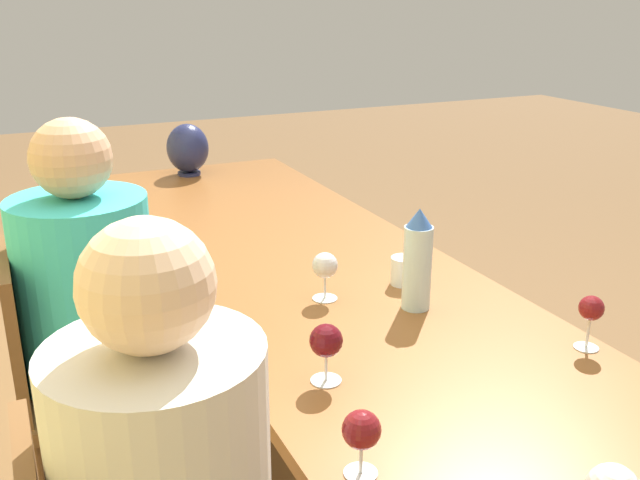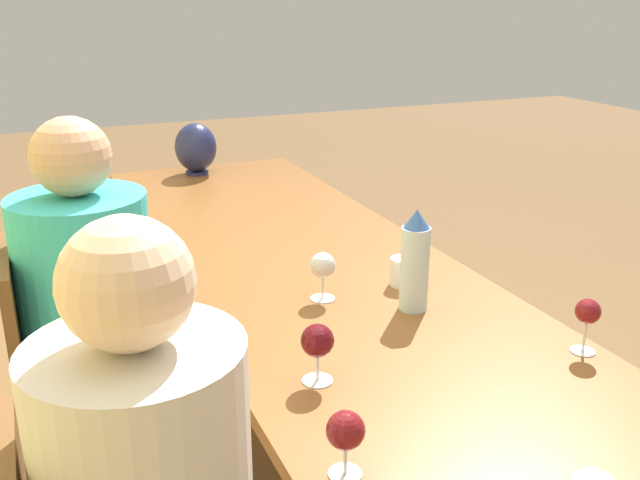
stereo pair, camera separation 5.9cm
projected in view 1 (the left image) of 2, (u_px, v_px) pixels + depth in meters
ground_plane at (328, 477)px, 2.40m from camera, size 14.00×14.00×0.00m
dining_table at (329, 296)px, 2.18m from camera, size 3.17×0.87×0.73m
water_bottle at (417, 261)px, 1.91m from camera, size 0.08×0.08×0.28m
water_tumbler at (403, 271)px, 2.10m from camera, size 0.08×0.08×0.08m
vase at (188, 149)px, 3.31m from camera, size 0.19×0.19×0.24m
wine_glass_0 at (326, 342)px, 1.55m from camera, size 0.07×0.07×0.14m
wine_glass_2 at (591, 310)px, 1.70m from camera, size 0.06×0.06×0.14m
wine_glass_3 at (325, 267)px, 1.98m from camera, size 0.07×0.07×0.14m
wine_glass_4 at (362, 431)px, 1.25m from camera, size 0.07×0.07×0.13m
chair_far at (73, 379)px, 2.04m from camera, size 0.44×0.44×0.89m
person_far at (96, 321)px, 2.02m from camera, size 0.37×0.37×1.24m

